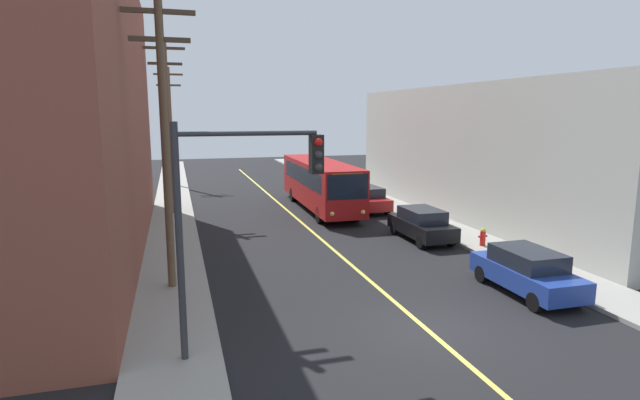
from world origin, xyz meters
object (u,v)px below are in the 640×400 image
Objects in this scene: utility_pole_far at (170,121)px; fire_hydrant at (483,237)px; parked_car_red at (366,198)px; utility_pole_near at (165,132)px; traffic_signal_left_corner at (241,196)px; parked_car_blue at (527,271)px; utility_pole_mid at (168,119)px; city_bus at (320,182)px; parked_car_black at (422,224)px.

utility_pole_far is 11.92× the size of fire_hydrant.
utility_pole_near is (-12.19, -12.02, 4.87)m from parked_car_red.
traffic_signal_left_corner is at bearing -72.37° from utility_pole_near.
parked_car_red is 17.80m from utility_pole_near.
parked_car_blue is 6.05m from fire_hydrant.
fire_hydrant is at bearing 7.35° from utility_pole_near.
parked_car_red is at bearing -9.94° from utility_pole_mid.
city_bus is 16.95m from utility_pole_near.
utility_pole_far is at bearing 128.48° from parked_car_red.
parked_car_black is at bearing 89.92° from parked_car_blue.
parked_car_blue is at bearing -90.08° from parked_car_black.
parked_car_red is 0.42× the size of utility_pole_mid.
utility_pole_mid is (-12.11, 10.05, 5.12)m from parked_car_black.
parked_car_red is at bearing 59.93° from traffic_signal_left_corner.
city_bus is 2.03× the size of traffic_signal_left_corner.
traffic_signal_left_corner is (1.87, -19.99, -1.66)m from utility_pole_mid.
fire_hydrant is at bearing -68.30° from city_bus.
parked_car_red is at bearing -28.60° from city_bus.
parked_car_blue is 0.74× the size of traffic_signal_left_corner.
parked_car_black is 26.55m from utility_pole_far.
utility_pole_near is at bearing -172.65° from fire_hydrant.
utility_pole_mid is at bearing 140.32° from parked_car_black.
parked_car_blue and parked_car_black have the same top height.
parked_car_red is at bearing 89.62° from parked_car_blue.
traffic_signal_left_corner is at bearing -148.03° from fire_hydrant.
utility_pole_mid reaches higher than parked_car_blue.
traffic_signal_left_corner is (1.79, -33.12, -1.35)m from utility_pole_far.
utility_pole_far reaches higher than parked_car_red.
parked_car_red is 13.41m from utility_pole_mid.
utility_pole_far reaches higher than city_bus.
traffic_signal_left_corner is (-10.24, -9.95, 3.46)m from parked_car_black.
parked_car_black is 0.41× the size of utility_pole_mid.
parked_car_blue is at bearing 10.84° from traffic_signal_left_corner.
fire_hydrant is (14.06, -25.46, -5.07)m from utility_pole_far.
traffic_signal_left_corner is at bearing -169.16° from parked_car_blue.
traffic_signal_left_corner reaches higher than city_bus.
parked_car_blue is 33.74m from utility_pole_far.
city_bus is at bearing 111.70° from fire_hydrant.
utility_pole_far reaches higher than traffic_signal_left_corner.
utility_pole_mid reaches higher than parked_car_red.
fire_hydrant is at bearing -48.67° from parked_car_black.
utility_pole_near is at bearing -161.20° from parked_car_black.
utility_pole_far is at bearing 93.10° from traffic_signal_left_corner.
utility_pole_mid is 1.77× the size of traffic_signal_left_corner.
parked_car_red is at bearing 100.68° from fire_hydrant.
parked_car_black is 13.67m from utility_pole_near.
city_bus is 12.64m from fire_hydrant.
parked_car_black is 3.07m from fire_hydrant.
parked_car_red is at bearing -51.52° from utility_pole_far.
fire_hydrant is at bearing -61.10° from utility_pole_far.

